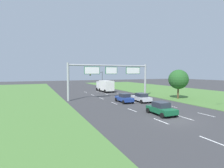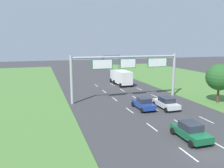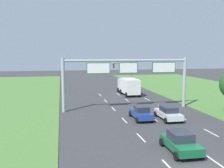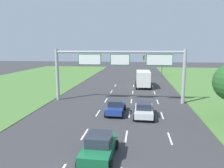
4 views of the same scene
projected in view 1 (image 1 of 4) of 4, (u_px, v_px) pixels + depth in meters
ground_plane at (173, 119)px, 19.41m from camera, size 200.00×200.00×0.00m
grass_verge_right at (215, 97)px, 37.05m from camera, size 24.00×120.00×0.06m
lane_dashes_inner_left at (132, 110)px, 24.16m from camera, size 0.14×50.40×0.01m
lane_dashes_inner_right at (153, 108)px, 25.59m from camera, size 0.14×50.40×0.01m
lane_dashes_slip at (171, 106)px, 27.01m from camera, size 0.14×50.40×0.01m
car_near_red at (161, 108)px, 21.50m from camera, size 2.26×4.01×1.59m
car_lead_silver at (124, 98)px, 30.40m from camera, size 2.04×4.07×1.57m
car_mid_lane at (141, 97)px, 31.00m from camera, size 2.15×4.27×1.55m
box_truck at (105, 86)px, 47.28m from camera, size 2.81×7.23×3.02m
sign_gantry at (111, 74)px, 35.15m from camera, size 17.24×0.44×7.00m
traffic_light_mast at (97, 76)px, 61.87m from camera, size 4.76×0.49×5.60m
roadside_tree_mid at (178, 79)px, 34.21m from camera, size 3.82×3.82×5.77m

